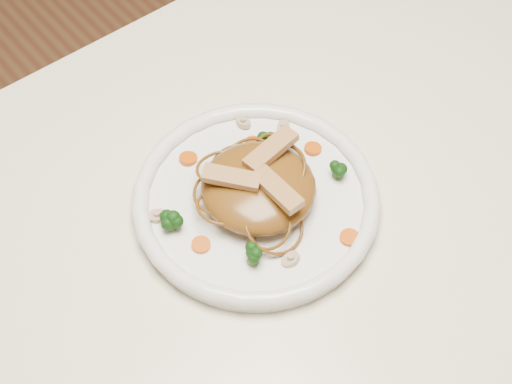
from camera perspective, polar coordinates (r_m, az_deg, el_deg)
table at (r=0.98m, az=0.54°, el=-6.17°), size 1.20×0.80×0.75m
plate at (r=0.91m, az=-0.00°, el=-0.82°), size 0.37×0.37×0.02m
noodle_mound at (r=0.88m, az=0.18°, el=0.37°), size 0.17×0.17×0.04m
chicken_a at (r=0.88m, az=1.11°, el=3.17°), size 0.07×0.03×0.01m
chicken_b at (r=0.86m, az=-1.84°, el=1.09°), size 0.06×0.06×0.01m
chicken_c at (r=0.85m, az=1.60°, el=0.19°), size 0.02×0.07×0.01m
broccoli_0 at (r=0.94m, az=0.82°, el=3.81°), size 0.03×0.03×0.03m
broccoli_1 at (r=0.87m, az=-6.43°, el=-2.06°), size 0.04×0.04×0.03m
broccoli_2 at (r=0.84m, az=-0.26°, el=-4.64°), size 0.04×0.04×0.03m
broccoli_3 at (r=0.92m, az=6.16°, el=1.67°), size 0.03×0.03×0.03m
carrot_0 at (r=0.95m, az=-0.20°, el=3.65°), size 0.03×0.03×0.00m
carrot_1 at (r=0.87m, az=-4.12°, el=-3.94°), size 0.02×0.02×0.00m
carrot_2 at (r=0.95m, az=4.26°, el=3.25°), size 0.02×0.02×0.00m
carrot_3 at (r=0.94m, az=-5.07°, el=2.52°), size 0.02×0.02×0.00m
carrot_4 at (r=0.88m, az=6.99°, el=-3.38°), size 0.03×0.03×0.00m
mushroom_0 at (r=0.85m, az=2.59°, el=-5.04°), size 0.02×0.02×0.01m
mushroom_1 at (r=0.97m, az=2.08°, el=4.83°), size 0.03×0.03×0.01m
mushroom_2 at (r=0.89m, az=-7.37°, el=-1.79°), size 0.03×0.03×0.01m
mushroom_3 at (r=0.97m, az=-0.96°, el=5.19°), size 0.02×0.02×0.01m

